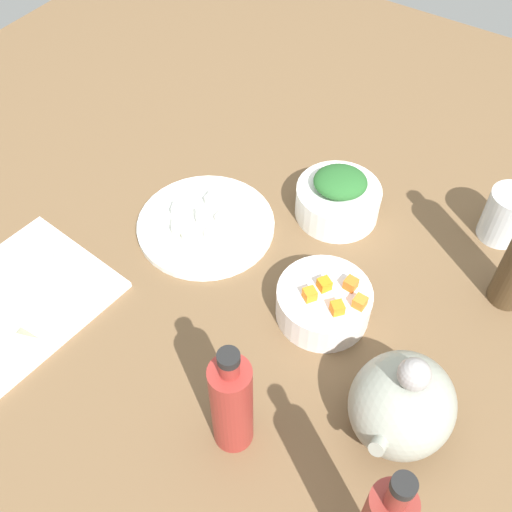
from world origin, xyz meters
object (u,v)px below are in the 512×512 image
object	(u,v)px
bottle_2	(232,404)
drinking_glass_0	(506,215)
teapot	(402,404)
plate_tofu	(206,225)
bowl_carrots	(323,303)
bowl_greens	(338,201)

from	to	relation	value
bottle_2	drinking_glass_0	xyz separation A→B (cm)	(-55.75, 17.80, -4.36)
teapot	bottle_2	size ratio (longest dim) A/B	0.78
teapot	bottle_2	world-z (taller)	bottle_2
plate_tofu	teapot	xyz separation A→B (cm)	(15.69, 43.69, 6.02)
bottle_2	plate_tofu	bearing A→B (deg)	-138.07
bowl_carrots	drinking_glass_0	world-z (taller)	drinking_glass_0
plate_tofu	bottle_2	bearing A→B (deg)	41.93
bowl_carrots	teapot	bearing A→B (deg)	57.91
bowl_greens	drinking_glass_0	bearing A→B (deg)	113.07
drinking_glass_0	bottle_2	bearing A→B (deg)	-17.71
teapot	bottle_2	bearing A→B (deg)	-53.47
plate_tofu	bowl_carrots	bearing A→B (deg)	79.76
bottle_2	bowl_carrots	bearing A→B (deg)	179.30
bowl_greens	bowl_carrots	xyz separation A→B (cm)	(20.49, 8.64, -0.18)
bowl_carrots	bottle_2	world-z (taller)	bottle_2
bowl_greens	bowl_carrots	world-z (taller)	bowl_greens
plate_tofu	drinking_glass_0	distance (cm)	51.50
bowl_greens	teapot	distance (cm)	41.04
plate_tofu	bottle_2	distance (cm)	39.72
bowl_carrots	drinking_glass_0	bearing A→B (deg)	151.03
bowl_greens	plate_tofu	bearing A→B (deg)	-48.12
teapot	bottle_2	xyz separation A→B (cm)	(13.16, -17.77, 2.52)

